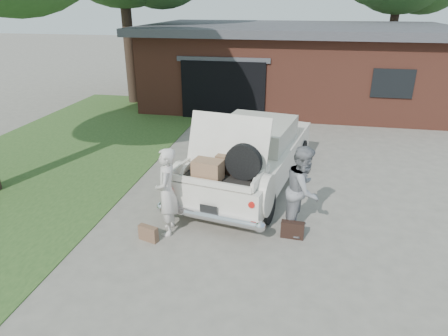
# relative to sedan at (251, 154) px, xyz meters

# --- Properties ---
(ground) EXTENTS (90.00, 90.00, 0.00)m
(ground) POSITION_rel_sedan_xyz_m (-0.32, -2.32, -0.78)
(ground) COLOR gray
(ground) RESTS_ON ground
(grass_strip) EXTENTS (6.00, 16.00, 0.02)m
(grass_strip) POSITION_rel_sedan_xyz_m (-5.82, 0.68, -0.77)
(grass_strip) COLOR #2D4C1E
(grass_strip) RESTS_ON ground
(house) EXTENTS (12.80, 7.80, 3.30)m
(house) POSITION_rel_sedan_xyz_m (0.66, 9.15, 0.89)
(house) COLOR brown
(house) RESTS_ON ground
(sedan) EXTENTS (2.94, 5.56, 2.13)m
(sedan) POSITION_rel_sedan_xyz_m (0.00, 0.00, 0.00)
(sedan) COLOR white
(sedan) RESTS_ON ground
(woman_left) EXTENTS (0.54, 0.71, 1.75)m
(woman_left) POSITION_rel_sedan_xyz_m (-1.27, -2.57, 0.10)
(woman_left) COLOR beige
(woman_left) RESTS_ON ground
(woman_right) EXTENTS (0.84, 0.99, 1.77)m
(woman_right) POSITION_rel_sedan_xyz_m (1.28, -1.99, 0.11)
(woman_right) COLOR gray
(woman_right) RESTS_ON ground
(suitcase_left) EXTENTS (0.42, 0.24, 0.31)m
(suitcase_left) POSITION_rel_sedan_xyz_m (-1.55, -2.95, -0.62)
(suitcase_left) COLOR brown
(suitcase_left) RESTS_ON ground
(suitcase_right) EXTENTS (0.45, 0.17, 0.34)m
(suitcase_right) POSITION_rel_sedan_xyz_m (1.14, -2.32, -0.61)
(suitcase_right) COLOR black
(suitcase_right) RESTS_ON ground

